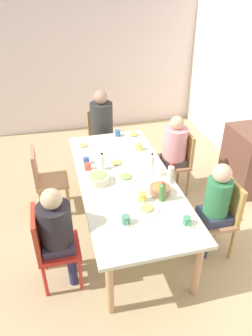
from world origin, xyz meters
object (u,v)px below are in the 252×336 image
at_px(plate_1, 147,209).
at_px(plate_2, 116,163).
at_px(cup_4, 88,167).
at_px(bottle_3, 171,174).
at_px(plate_3, 125,177).
at_px(cup_0, 142,197).
at_px(bottle_2, 162,192).
at_px(chair_0, 221,214).
at_px(cup_3, 118,133).
at_px(person_1, 174,148).
at_px(side_cabinet, 247,160).
at_px(bowl_0, 98,178).
at_px(cup_6, 86,161).
at_px(person_4, 57,229).
at_px(person_0, 215,203).
at_px(cup_5, 139,147).
at_px(chair_2, 101,136).
at_px(plate_0, 134,135).
at_px(chair_1, 179,159).
at_px(bowl_1, 160,189).
at_px(dining_table, 126,184).
at_px(person_2, 102,123).
at_px(plate_4, 83,146).
at_px(bottle_1, 152,163).
at_px(bottle_0, 102,162).
at_px(chair_4, 50,244).
at_px(cup_1, 126,220).
at_px(chair_3, 45,177).
at_px(cup_7, 187,221).

distance_m(plate_1, plate_2, 0.92).
relative_size(cup_4, bottle_3, 0.45).
relative_size(plate_3, cup_4, 2.27).
distance_m(cup_0, bottle_2, 0.21).
bearing_deg(chair_0, cup_3, -155.94).
height_order(person_1, side_cabinet, person_1).
xyz_separation_m(bowl_0, cup_6, (-0.43, -0.07, -0.02)).
height_order(person_4, cup_6, person_4).
height_order(person_0, cup_5, person_0).
bearing_deg(chair_2, side_cabinet, 58.36).
bearing_deg(plate_2, cup_0, 7.61).
height_order(person_0, plate_0, person_0).
bearing_deg(plate_1, chair_1, 144.41).
distance_m(chair_0, bowl_1, 0.72).
relative_size(dining_table, bottle_3, 9.57).
xyz_separation_m(plate_1, bottle_3, (-0.39, 0.39, 0.10)).
xyz_separation_m(plate_2, cup_3, (-0.74, 0.19, 0.03)).
relative_size(bowl_0, cup_5, 2.13).
relative_size(chair_2, bowl_0, 3.49).
distance_m(person_2, side_cabinet, 2.16).
bearing_deg(plate_4, person_2, 148.69).
height_order(cup_6, bottle_2, bottle_2).
relative_size(cup_4, bottle_2, 0.50).
xyz_separation_m(cup_4, bottle_1, (0.21, 0.72, 0.07)).
distance_m(person_0, person_4, 1.62).
bearing_deg(chair_0, chair_1, 180.00).
relative_size(bowl_0, bottle_2, 1.15).
xyz_separation_m(bottle_0, side_cabinet, (-0.15, 2.07, -0.37)).
distance_m(chair_1, bottle_0, 1.21).
bearing_deg(chair_4, plate_3, 124.07).
xyz_separation_m(dining_table, bottle_2, (0.46, 0.26, 0.17)).
relative_size(cup_3, bottle_1, 0.49).
bearing_deg(cup_4, person_4, -25.22).
relative_size(cup_1, bottle_2, 0.52).
xyz_separation_m(person_2, plate_3, (1.46, -0.00, -0.03)).
relative_size(chair_1, bottle_0, 4.06).
relative_size(person_2, plate_4, 6.00).
xyz_separation_m(person_2, bottle_0, (1.21, -0.22, 0.06)).
bearing_deg(chair_1, bottle_0, -73.94).
height_order(person_2, plate_4, person_2).
height_order(cup_1, bottle_0, bottle_0).
height_order(bowl_1, cup_0, bowl_1).
bearing_deg(bowl_1, bottle_1, 173.23).
height_order(chair_3, cup_5, chair_3).
bearing_deg(person_0, plate_3, -126.93).
relative_size(chair_3, person_4, 0.79).
bearing_deg(plate_3, plate_2, -173.65).
height_order(chair_4, cup_1, chair_4).
distance_m(cup_1, cup_7, 0.57).
distance_m(cup_1, cup_4, 1.03).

